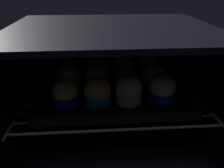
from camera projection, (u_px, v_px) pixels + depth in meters
oven_cavity at (111, 80)px, 76.39cm from camera, size 59.00×47.00×37.00cm
oven_rack at (112, 95)px, 73.97cm from camera, size 54.80×42.00×0.80cm
baking_tray at (112, 91)px, 74.21cm from camera, size 44.41×35.45×2.20cm
muffin_row0_col0 at (65, 94)px, 63.56cm from camera, size 7.14×7.14×7.80cm
muffin_row0_col1 at (97, 93)px, 64.02cm from camera, size 7.51×7.51×8.07cm
muffin_row0_col2 at (129, 91)px, 64.94cm from camera, size 7.63×7.63×8.23cm
muffin_row0_col3 at (163, 89)px, 65.33cm from camera, size 7.38×7.38×8.71cm
muffin_row1_col0 at (70, 80)px, 71.86cm from camera, size 7.43×7.43×8.20cm
muffin_row1_col1 at (97, 80)px, 71.84cm from camera, size 7.20×7.20×8.27cm
muffin_row1_col2 at (126, 79)px, 73.21cm from camera, size 7.34×7.34×7.56cm
muffin_row1_col3 at (154, 78)px, 73.38cm from camera, size 7.61×7.61×8.13cm
muffin_row2_col0 at (71, 71)px, 79.58cm from camera, size 7.32×7.32×7.67cm
muffin_row2_col1 at (97, 69)px, 79.98cm from camera, size 7.78×7.78×8.45cm
muffin_row2_col2 at (123, 68)px, 80.95cm from camera, size 7.69×7.69×8.54cm
muffin_row2_col3 at (149, 68)px, 81.26cm from camera, size 7.32×7.32×8.59cm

